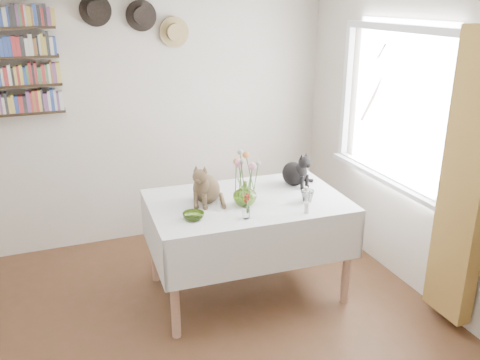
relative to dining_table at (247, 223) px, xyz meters
name	(u,v)px	position (x,y,z in m)	size (l,w,h in m)	color
room	(198,200)	(-0.65, -0.85, 0.62)	(4.08, 4.58, 2.58)	brown
window	(394,119)	(1.31, -0.05, 0.77)	(0.12, 1.52, 1.32)	white
curtain	(466,183)	(1.25, -0.97, 0.52)	(0.12, 0.38, 2.10)	brown
dining_table	(247,223)	(0.00, 0.00, 0.00)	(1.60, 1.06, 0.84)	white
tabby_cat	(206,182)	(-0.32, 0.07, 0.38)	(0.23, 0.29, 0.34)	brown
black_cat	(294,168)	(0.50, 0.18, 0.36)	(0.20, 0.26, 0.31)	black
flower_vase	(245,193)	(-0.06, -0.09, 0.30)	(0.18, 0.18, 0.19)	#82AB3D
green_bowl	(193,216)	(-0.51, -0.21, 0.23)	(0.16, 0.16, 0.05)	#82AB3D
drinking_glass	(307,196)	(0.42, -0.22, 0.26)	(0.11, 0.11, 0.10)	white
candlestick	(306,206)	(0.32, -0.40, 0.26)	(0.04, 0.04, 0.16)	white
berry_jar	(246,206)	(-0.14, -0.33, 0.30)	(0.05, 0.05, 0.22)	white
porcelain_figurine	(306,193)	(0.45, -0.15, 0.25)	(0.06, 0.06, 0.11)	white
flower_bouquet	(245,163)	(-0.06, -0.08, 0.55)	(0.17, 0.13, 0.39)	#4C7233
wall_hats	(138,20)	(-0.53, 1.34, 1.54)	(0.98, 0.09, 0.48)	black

